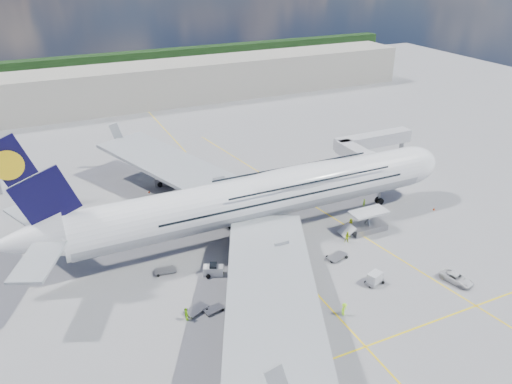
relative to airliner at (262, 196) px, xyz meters
name	(u,v)px	position (x,y,z in m)	size (l,w,h in m)	color
ground	(288,262)	(-0.26, -10.00, -6.87)	(300.00, 300.00, 0.00)	gray
taxi_line_main	(288,262)	(-0.26, -10.00, -6.86)	(0.25, 220.00, 0.01)	yellow
taxi_line_cross	(366,347)	(-0.26, -30.00, -6.86)	(120.00, 0.25, 0.01)	yellow
taxi_line_diag	(330,216)	(13.74, 0.00, -6.86)	(0.25, 100.00, 0.01)	yellow
airliner	(262,196)	(0.00, 0.00, 0.00)	(77.26, 79.15, 23.71)	white
jet_bridge	(368,147)	(29.55, 10.94, -0.02)	(18.80, 12.10, 8.50)	#B7B7BC
cargo_loader	(367,224)	(16.56, -7.11, -5.62)	(8.53, 3.20, 3.67)	silver
terminal	(140,86)	(-0.26, 85.00, -0.87)	(180.00, 16.00, 12.00)	#B2AD9E
tree_line	(212,56)	(39.74, 130.00, -2.87)	(160.00, 6.00, 8.00)	#193814
dolly_row_a	(236,344)	(-14.55, -23.13, -6.57)	(2.70, 1.57, 0.38)	gray
dolly_row_b	(197,309)	(-16.79, -15.07, -6.51)	(3.55, 2.81, 0.46)	gray
dolly_row_c	(214,309)	(-14.67, -15.93, -6.56)	(2.91, 1.94, 0.39)	gray
dolly_back	(165,270)	(-18.10, -4.60, -6.51)	(3.41, 2.17, 0.47)	gray
dolly_nose_far	(337,256)	(7.22, -12.28, -6.49)	(3.75, 2.75, 0.49)	gray
dolly_nose_near	(375,278)	(8.49, -20.07, -5.89)	(3.21, 2.38, 1.81)	gray
baggage_tug	(213,270)	(-11.77, -8.14, -6.06)	(3.23, 2.46, 1.83)	white
catering_truck_inner	(200,178)	(-3.43, 21.34, -4.82)	(7.38, 3.12, 4.34)	gray
catering_truck_outer	(171,176)	(-8.45, 25.26, -5.00)	(7.19, 4.18, 4.02)	gray
service_van	(457,278)	(19.50, -24.79, -6.21)	(2.19, 4.75, 1.32)	silver
crew_nose	(364,203)	(21.60, 0.43, -6.12)	(0.55, 0.36, 1.50)	#A9F91A
crew_loader	(348,237)	(11.36, -9.04, -5.86)	(0.98, 0.76, 2.01)	#BBDB17
crew_wing	(186,314)	(-18.51, -16.14, -5.92)	(1.11, 0.46, 1.89)	#9CED19
crew_van	(351,223)	(14.49, -5.41, -5.89)	(0.95, 0.62, 1.95)	#E8FF1A
crew_tug	(344,309)	(0.63, -23.97, -5.93)	(1.21, 0.70, 1.87)	#A5FF1A
cone_nose	(434,209)	(32.45, -6.33, -6.63)	(0.39, 0.39, 0.50)	#FF520D
cone_wing_left_inner	(223,199)	(-1.47, 13.89, -6.58)	(0.47, 0.47, 0.60)	#FF520D
cone_wing_left_outer	(149,192)	(-13.62, 23.14, -6.62)	(0.40, 0.40, 0.51)	#FF520D
cone_wing_right_inner	(251,264)	(-5.65, -8.31, -6.63)	(0.39, 0.39, 0.50)	#FF520D
cone_wing_right_outer	(238,336)	(-13.77, -21.98, -6.56)	(0.50, 0.50, 0.64)	#FF520D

